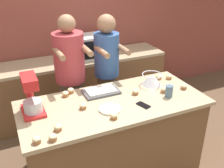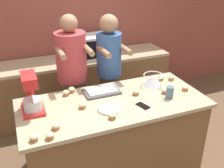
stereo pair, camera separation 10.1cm
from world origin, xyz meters
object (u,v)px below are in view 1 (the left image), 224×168
Objects in this scene: cupcake_4 at (58,128)px; cupcake_9 at (83,106)px; cupcake_6 at (53,137)px; cupcake_11 at (164,90)px; cupcake_8 at (114,116)px; cupcake_10 at (37,140)px; person_right at (107,75)px; cupcake_2 at (169,77)px; baking_tray at (101,91)px; mixing_bowl at (152,79)px; small_plate at (110,109)px; microwave_oven at (90,46)px; person_left at (71,82)px; cupcake_7 at (71,91)px; cupcake_3 at (135,92)px; cupcake_5 at (184,87)px; stand_mixer at (31,97)px; cupcake_1 at (66,94)px; cell_phone at (143,105)px.

cupcake_4 is 1.00× the size of cupcake_9.
cupcake_6 is 1.00× the size of cupcake_11.
cupcake_8 is 1.00× the size of cupcake_10.
cupcake_2 is at bearing -37.60° from person_right.
cupcake_6 is (-1.54, -0.59, 0.00)m from cupcake_2.
baking_tray is 0.98m from cupcake_10.
mixing_bowl is 0.73m from small_plate.
microwave_oven is 7.90× the size of cupcake_2.
cupcake_7 is (-0.10, -0.34, 0.06)m from person_left.
person_left reaches higher than cupcake_7.
person_right is 0.74m from microwave_oven.
small_plate is (-0.66, -0.31, -0.06)m from mixing_bowl.
mixing_bowl is 3.45× the size of cupcake_3.
cupcake_11 is at bearing -23.41° from cupcake_7.
microwave_oven is 1.59m from cupcake_5.
cupcake_4 is (0.14, -0.38, -0.14)m from stand_mixer.
cupcake_2 is 1.19m from cupcake_7.
cupcake_2 is 1.65m from cupcake_6.
cupcake_7 and cupcake_8 have the same top height.
cupcake_5 is at bearing -69.13° from microwave_oven.
person_right reaches higher than cupcake_10.
microwave_oven is at bearing 75.32° from baking_tray.
cupcake_3 is (0.52, -0.65, 0.06)m from person_left.
cupcake_3 is 1.00× the size of cupcake_10.
person_right reaches higher than cupcake_7.
cupcake_2 is (1.25, -0.09, 0.00)m from cupcake_1.
cupcake_4 is (-0.22, -0.56, 0.00)m from cupcake_1.
cupcake_9 is at bearing -16.47° from stand_mixer.
cupcake_1 and cupcake_9 have the same top height.
microwave_oven is at bearing 60.01° from cupcake_7.
cell_phone is at bearing -89.29° from person_right.
cupcake_2 and cupcake_6 have the same top height.
cupcake_2 is 1.09m from cupcake_8.
cupcake_10 is (-0.58, -1.04, 0.06)m from person_left.
cupcake_3 is (0.32, -0.19, 0.01)m from baking_tray.
cupcake_1 is (-0.65, 0.50, 0.02)m from cell_phone.
person_right is 0.63m from mixing_bowl.
cupcake_1 is at bearing 159.22° from cupcake_3.
microwave_oven reaches higher than cell_phone.
cupcake_11 is at bearing -2.15° from cupcake_9.
baking_tray is at bearing 174.79° from mixing_bowl.
cupcake_2 is at bearing 3.42° from stand_mixer.
cupcake_4 is 0.21m from cupcake_10.
person_left is 7.22× the size of mixing_bowl.
cupcake_8 is 0.70m from cupcake_10.
cupcake_9 is (-0.61, -0.05, 0.00)m from cupcake_3.
cupcake_3 is (-0.56, -0.18, 0.00)m from cupcake_2.
cupcake_1 is at bearing -121.63° from microwave_oven.
cupcake_2 and cupcake_7 have the same top height.
cupcake_7 is (0.36, 0.73, 0.00)m from cupcake_6.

